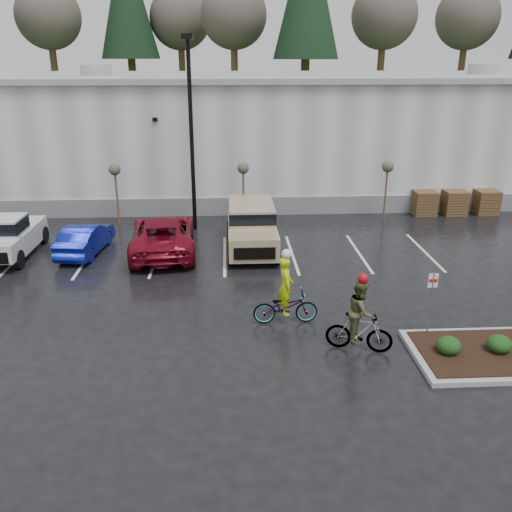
{
  "coord_description": "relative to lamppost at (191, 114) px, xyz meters",
  "views": [
    {
      "loc": [
        -2.33,
        -14.47,
        8.28
      ],
      "look_at": [
        -1.31,
        4.36,
        1.3
      ],
      "focal_mm": 38.0,
      "sensor_mm": 36.0,
      "label": 1
    }
  ],
  "objects": [
    {
      "name": "shrub_b",
      "position": [
        9.5,
        -13.0,
        -5.27
      ],
      "size": [
        0.7,
        0.7,
        0.52
      ],
      "primitive_type": "ellipsoid",
      "color": "#133713",
      "rests_on": "curb_island"
    },
    {
      "name": "cyclist_olive",
      "position": [
        5.49,
        -12.41,
        -4.79
      ],
      "size": [
        1.99,
        1.1,
        2.48
      ],
      "rotation": [
        0.0,
        0.0,
        1.27
      ],
      "color": "#3F3F44",
      "rests_on": "ground"
    },
    {
      "name": "shrub_a",
      "position": [
        8.0,
        -13.0,
        -5.27
      ],
      "size": [
        0.7,
        0.7,
        0.52
      ],
      "primitive_type": "ellipsoid",
      "color": "#133713",
      "rests_on": "curb_island"
    },
    {
      "name": "ground",
      "position": [
        4.0,
        -12.0,
        -5.69
      ],
      "size": [
        120.0,
        120.0,
        0.0
      ],
      "primitive_type": "plane",
      "color": "black",
      "rests_on": "ground"
    },
    {
      "name": "sapling_east",
      "position": [
        10.0,
        1.0,
        -2.96
      ],
      "size": [
        0.6,
        0.6,
        3.2
      ],
      "color": "#452D1B",
      "rests_on": "ground"
    },
    {
      "name": "suv_tan",
      "position": [
        2.73,
        -3.34,
        -4.66
      ],
      "size": [
        2.2,
        5.1,
        2.06
      ],
      "primitive_type": null,
      "color": "tan",
      "rests_on": "ground"
    },
    {
      "name": "pallet_stack_c",
      "position": [
        16.0,
        2.0,
        -5.01
      ],
      "size": [
        1.2,
        1.2,
        1.35
      ],
      "primitive_type": "cube",
      "color": "#452D1B",
      "rests_on": "ground"
    },
    {
      "name": "pickup_white",
      "position": [
        -7.91,
        -3.3,
        -4.71
      ],
      "size": [
        2.1,
        5.2,
        1.96
      ],
      "primitive_type": null,
      "color": "silver",
      "rests_on": "ground"
    },
    {
      "name": "pallet_stack_a",
      "position": [
        12.5,
        2.0,
        -5.01
      ],
      "size": [
        1.2,
        1.2,
        1.35
      ],
      "primitive_type": "cube",
      "color": "#452D1B",
      "rests_on": "ground"
    },
    {
      "name": "warehouse",
      "position": [
        4.0,
        9.99,
        -2.04
      ],
      "size": [
        60.5,
        15.5,
        7.2
      ],
      "color": "#AFB2B4",
      "rests_on": "ground"
    },
    {
      "name": "lamppost",
      "position": [
        0.0,
        0.0,
        0.0
      ],
      "size": [
        0.5,
        1.0,
        9.22
      ],
      "color": "black",
      "rests_on": "ground"
    },
    {
      "name": "pallet_stack_b",
      "position": [
        14.2,
        2.0,
        -5.01
      ],
      "size": [
        1.2,
        1.2,
        1.35
      ],
      "primitive_type": "cube",
      "color": "#452D1B",
      "rests_on": "ground"
    },
    {
      "name": "wooded_ridge",
      "position": [
        4.0,
        33.0,
        -2.69
      ],
      "size": [
        80.0,
        25.0,
        6.0
      ],
      "primitive_type": "cube",
      "color": "#223717",
      "rests_on": "ground"
    },
    {
      "name": "fire_lane_sign",
      "position": [
        7.8,
        -11.8,
        -4.28
      ],
      "size": [
        0.3,
        0.05,
        2.2
      ],
      "color": "gray",
      "rests_on": "ground"
    },
    {
      "name": "car_red",
      "position": [
        -1.22,
        -3.36,
        -4.86
      ],
      "size": [
        3.19,
        6.12,
        1.65
      ],
      "primitive_type": "imported",
      "rotation": [
        0.0,
        0.0,
        3.22
      ],
      "color": "maroon",
      "rests_on": "ground"
    },
    {
      "name": "sapling_west",
      "position": [
        -4.0,
        1.0,
        -2.96
      ],
      "size": [
        0.6,
        0.6,
        3.2
      ],
      "color": "#452D1B",
      "rests_on": "ground"
    },
    {
      "name": "sapling_mid",
      "position": [
        2.5,
        1.0,
        -2.96
      ],
      "size": [
        0.6,
        0.6,
        3.2
      ],
      "color": "#452D1B",
      "rests_on": "ground"
    },
    {
      "name": "car_blue",
      "position": [
        -4.68,
        -3.29,
        -5.02
      ],
      "size": [
        1.87,
        4.19,
        1.34
      ],
      "primitive_type": "imported",
      "rotation": [
        0.0,
        0.0,
        3.03
      ],
      "color": "#0D1998",
      "rests_on": "ground"
    },
    {
      "name": "cyclist_hivis",
      "position": [
        3.5,
        -10.5,
        -4.9
      ],
      "size": [
        2.14,
        0.81,
        2.57
      ],
      "rotation": [
        0.0,
        0.0,
        1.6
      ],
      "color": "#3F3F44",
      "rests_on": "ground"
    }
  ]
}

